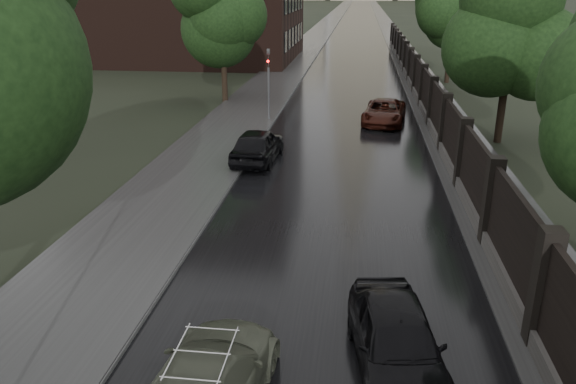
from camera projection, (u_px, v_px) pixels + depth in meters
The scene contains 11 objects.
road at pixel (360, 8), 184.71m from camera, with size 8.00×420.00×0.02m, color black.
sidewalk_left at pixel (342, 8), 185.39m from camera, with size 4.00×420.00×0.16m, color #2D2D2D.
verge_right at pixel (377, 8), 184.06m from camera, with size 3.00×420.00×0.08m, color #2D2D2D.
fence_right at pixel (419, 86), 36.81m from camera, with size 0.45×75.72×2.70m.
tree_left_far at pixel (222, 19), 34.94m from camera, with size 4.25×4.25×7.39m.
tree_right_b at pixel (511, 38), 25.78m from camera, with size 4.08×4.08×7.01m.
tree_right_c at pixel (453, 17), 42.53m from camera, with size 4.08×4.08×7.01m.
traffic_light at pixel (269, 79), 30.83m from camera, with size 0.16×0.32×4.00m.
hatchback_left at pixel (257, 145), 24.26m from camera, with size 1.74×4.31×1.47m, color black.
car_right_near at pixel (397, 341), 10.97m from camera, with size 1.66×4.12×1.40m, color black.
car_right_far at pixel (384, 112), 30.96m from camera, with size 2.14×4.65×1.29m, color black.
Camera 1 is at (0.64, -5.71, 7.23)m, focal length 35.00 mm.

